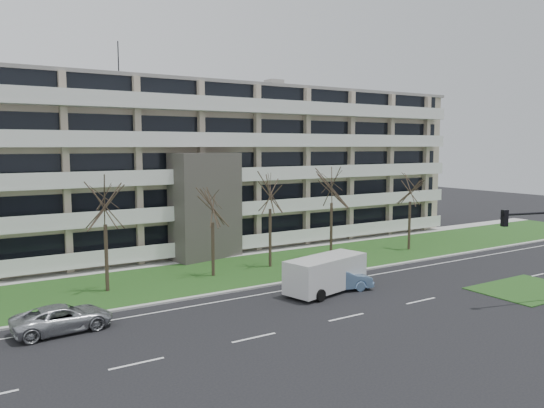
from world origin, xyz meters
TOP-DOWN VIEW (x-y plane):
  - ground at (0.00, 0.00)m, footprint 160.00×160.00m
  - grass_verge at (0.00, 13.00)m, footprint 90.00×10.00m
  - curb at (0.00, 8.00)m, footprint 90.00×0.35m
  - sidewalk at (0.00, 18.50)m, footprint 90.00×2.00m
  - grass_median at (14.00, -2.00)m, footprint 7.00×5.00m
  - lane_edge_line at (0.00, 6.50)m, footprint 90.00×0.12m
  - apartment_building at (-0.01, 25.32)m, footprint 60.50×15.10m
  - silver_pickup at (-13.94, 6.10)m, footprint 5.14×2.62m
  - blue_sedan at (3.09, 4.63)m, footprint 4.93×2.70m
  - white_van at (2.26, 4.74)m, footprint 6.40×3.56m
  - tree_2 at (-9.98, 12.43)m, footprint 4.00×4.00m
  - tree_3 at (-2.24, 12.50)m, footprint 3.58×3.58m
  - tree_4 at (2.88, 12.78)m, footprint 4.16×4.16m
  - tree_5 at (8.85, 12.60)m, footprint 4.28×4.28m
  - tree_6 at (17.46, 11.93)m, footprint 4.01×4.01m

SIDE VIEW (x-z plane):
  - ground at x=0.00m, z-range 0.00..0.00m
  - lane_edge_line at x=0.00m, z-range 0.00..0.01m
  - grass_verge at x=0.00m, z-range 0.00..0.06m
  - grass_median at x=14.00m, z-range 0.00..0.06m
  - sidewalk at x=0.00m, z-range 0.00..0.08m
  - curb at x=0.00m, z-range 0.00..0.12m
  - silver_pickup at x=-13.94m, z-range 0.00..1.39m
  - blue_sedan at x=3.09m, z-range 0.00..1.54m
  - white_van at x=2.26m, z-range 0.23..2.58m
  - tree_3 at x=-2.24m, z-range 1.98..9.14m
  - tree_2 at x=-9.98m, z-range 2.22..10.22m
  - tree_6 at x=17.46m, z-range 2.23..10.25m
  - tree_4 at x=2.88m, z-range 2.31..10.63m
  - tree_5 at x=8.85m, z-range 2.38..10.93m
  - apartment_building at x=-0.01m, z-range -1.76..16.99m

